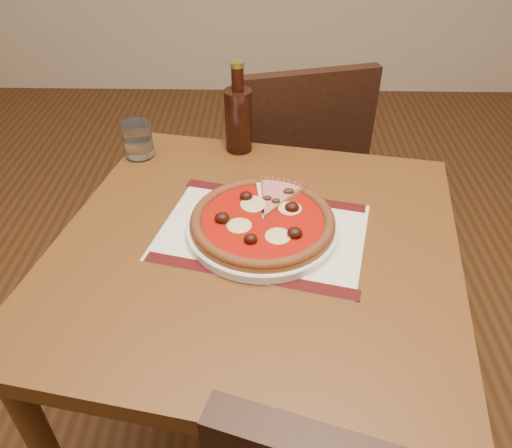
{
  "coord_description": "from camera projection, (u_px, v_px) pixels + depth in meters",
  "views": [
    {
      "loc": [
        -0.02,
        -0.3,
        1.4
      ],
      "look_at": [
        -0.03,
        0.49,
        0.78
      ],
      "focal_mm": 35.0,
      "sensor_mm": 36.0,
      "label": 1
    }
  ],
  "objects": [
    {
      "name": "table",
      "position": [
        256.0,
        278.0,
        1.07
      ],
      "size": [
        0.93,
        0.93,
        0.75
      ],
      "rotation": [
        0.0,
        0.0,
        -0.18
      ],
      "color": "brown",
      "rests_on": "ground"
    },
    {
      "name": "water_glass",
      "position": [
        138.0,
        140.0,
        1.25
      ],
      "size": [
        0.09,
        0.09,
        0.09
      ],
      "primitive_type": "cylinder",
      "rotation": [
        0.0,
        0.0,
        0.28
      ],
      "color": "white",
      "rests_on": "table"
    },
    {
      "name": "chair_far",
      "position": [
        292.0,
        170.0,
        1.68
      ],
      "size": [
        0.51,
        0.51,
        0.89
      ],
      "rotation": [
        0.0,
        0.0,
        3.41
      ],
      "color": "black",
      "rests_on": "ground"
    },
    {
      "name": "bottle",
      "position": [
        238.0,
        117.0,
        1.25
      ],
      "size": [
        0.07,
        0.07,
        0.23
      ],
      "color": "#35150D",
      "rests_on": "table"
    },
    {
      "name": "placemat",
      "position": [
        262.0,
        232.0,
        1.03
      ],
      "size": [
        0.47,
        0.38,
        0.0
      ],
      "primitive_type": "cube",
      "rotation": [
        0.0,
        0.0,
        -0.24
      ],
      "color": "white",
      "rests_on": "table"
    },
    {
      "name": "pizza",
      "position": [
        263.0,
        220.0,
        1.01
      ],
      "size": [
        0.29,
        0.29,
        0.04
      ],
      "color": "#AB6629",
      "rests_on": "plate"
    },
    {
      "name": "plate",
      "position": [
        262.0,
        228.0,
        1.02
      ],
      "size": [
        0.31,
        0.31,
        0.02
      ],
      "primitive_type": "cylinder",
      "color": "white",
      "rests_on": "placemat"
    },
    {
      "name": "ham_slice",
      "position": [
        284.0,
        197.0,
        1.08
      ],
      "size": [
        0.1,
        0.15,
        0.02
      ],
      "rotation": [
        0.0,
        0.0,
        1.27
      ],
      "color": "#AB6629",
      "rests_on": "plate"
    }
  ]
}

